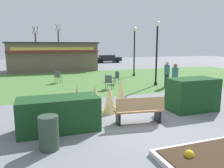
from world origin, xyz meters
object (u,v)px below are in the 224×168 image
Objects in this scene: lamppost_mid at (157,46)px; parked_car_east_slot at (107,58)px; cafe_chair_north at (58,76)px; park_bench at (139,110)px; food_kiosk at (53,56)px; person_strolling at (175,78)px; tree_right_bg at (36,47)px; trash_bin at (49,133)px; tree_left_bg at (59,45)px; person_standing at (167,74)px; cafe_chair_west at (109,81)px; parked_car_west_slot at (41,60)px; cafe_chair_east at (116,77)px; parked_car_center_slot at (75,59)px; lamppost_far at (134,46)px.

lamppost_mid is 20.80m from parked_car_east_slot.
park_bench is at bearing -79.47° from cafe_chair_north.
food_kiosk is 5.48× the size of person_strolling.
tree_right_bg is at bearing 124.92° from person_strolling.
trash_bin is 35.62m from tree_left_bg.
tree_left_bg is at bearing 115.69° from person_strolling.
lamppost_mid is at bearing 54.15° from person_standing.
trash_bin is at bearing -126.49° from person_strolling.
tree_left_bg reaches higher than tree_right_bg.
parked_car_east_slot reaches higher than park_bench.
food_kiosk reaches higher than cafe_chair_north.
lamppost_mid is 4.72× the size of trash_bin.
cafe_chair_west is 0.53× the size of person_standing.
food_kiosk is at bearing -98.35° from tree_left_bg.
food_kiosk is at bearing -83.22° from parked_car_west_slot.
food_kiosk is 10.99m from cafe_chair_east.
parked_car_center_slot is at bearing -179.97° from parked_car_east_slot.
lamppost_mid is 3.49m from cafe_chair_east.
lamppost_far is at bearing -67.17° from tree_right_bg.
tree_right_bg reaches higher than parked_car_west_slot.
person_standing is at bearing -71.41° from lamppost_mid.
person_strolling is 0.30× the size of tree_right_bg.
parked_car_center_slot is (4.34, 17.35, 0.12)m from cafe_chair_north.
parked_car_west_slot reaches higher than cafe_chair_east.
parked_car_west_slot is 3.67m from tree_right_bg.
parked_car_west_slot is (-0.59, 17.35, 0.12)m from cafe_chair_north.
person_strolling is 0.39× the size of parked_car_west_slot.
person_strolling is at bearing -34.52° from cafe_chair_west.
food_kiosk is at bearing 100.76° from cafe_chair_west.
parked_car_center_slot is (1.61, 20.74, 0.12)m from cafe_chair_west.
person_strolling is (-0.26, -2.52, -1.82)m from lamppost_mid.
food_kiosk reaches higher than parked_car_east_slot.
lamppost_far reaches higher than trash_bin.
food_kiosk is 2.17× the size of parked_car_east_slot.
tree_right_bg is at bearing 89.59° from trash_bin.
tree_right_bg is (-7.32, 23.60, -0.24)m from lamppost_mid.
lamppost_far is 20.42m from tree_right_bg.
tree_left_bg reaches higher than parked_car_center_slot.
tree_left_bg is at bearing 88.24° from park_bench.
parked_car_west_slot is 1.02× the size of parked_car_east_slot.
park_bench is at bearing 17.62° from trash_bin.
trash_bin is at bearing -135.62° from lamppost_mid.
cafe_chair_west is 20.80m from parked_car_center_slot.
cafe_chair_east is 3.50m from person_standing.
cafe_chair_east is at bearing -77.03° from parked_car_west_slot.
cafe_chair_east is 26.71m from tree_left_bg.
park_bench is 34.41m from tree_left_bg.
food_kiosk reaches higher than person_strolling.
parked_car_center_slot is at bearing 65.83° from food_kiosk.
lamppost_far is 23.49m from tree_left_bg.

